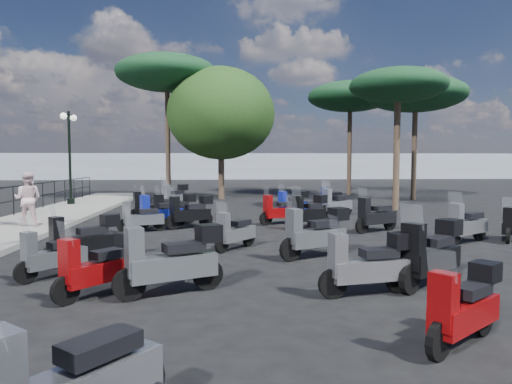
{
  "coord_description": "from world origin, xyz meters",
  "views": [
    {
      "loc": [
        0.15,
        -11.32,
        2.21
      ],
      "look_at": [
        1.1,
        3.14,
        1.2
      ],
      "focal_mm": 32.0,
      "sensor_mm": 36.0,
      "label": 1
    }
  ],
  "objects": [
    {
      "name": "ground",
      "position": [
        0.0,
        0.0,
        0.0
      ],
      "size": [
        120.0,
        120.0,
        0.0
      ],
      "primitive_type": "plane",
      "color": "black",
      "rests_on": "ground"
    },
    {
      "name": "sidewalk",
      "position": [
        -6.5,
        3.0,
        0.07
      ],
      "size": [
        3.0,
        30.0,
        0.15
      ],
      "primitive_type": "cube",
      "color": "slate",
      "rests_on": "ground"
    },
    {
      "name": "lamp_post_2",
      "position": [
        -7.16,
        10.6,
        2.63
      ],
      "size": [
        0.43,
        1.27,
        4.34
      ],
      "rotation": [
        0.0,
        0.0,
        -0.13
      ],
      "color": "black",
      "rests_on": "sidewalk"
    },
    {
      "name": "pedestrian_far",
      "position": [
        -6.09,
        3.41,
        1.0
      ],
      "size": [
        0.84,
        0.66,
        1.7
      ],
      "primitive_type": "imported",
      "rotation": [
        0.0,
        0.0,
        3.16
      ],
      "color": "beige",
      "rests_on": "sidewalk"
    },
    {
      "name": "scooter_2",
      "position": [
        -3.11,
        -2.67,
        0.41
      ],
      "size": [
        1.03,
        1.19,
        1.18
      ],
      "rotation": [
        0.0,
        0.0,
        2.44
      ],
      "color": "black",
      "rests_on": "ground"
    },
    {
      "name": "scooter_3",
      "position": [
        -2.9,
        -1.48,
        0.51
      ],
      "size": [
        1.41,
        1.18,
        1.34
      ],
      "rotation": [
        0.0,
        0.0,
        2.24
      ],
      "color": "black",
      "rests_on": "ground"
    },
    {
      "name": "scooter_4",
      "position": [
        -2.46,
        2.8,
        0.43
      ],
      "size": [
        1.47,
        0.74,
        1.23
      ],
      "rotation": [
        0.0,
        0.0,
        1.94
      ],
      "color": "black",
      "rests_on": "ground"
    },
    {
      "name": "scooter_5",
      "position": [
        -2.48,
        5.01,
        0.5
      ],
      "size": [
        1.7,
        0.89,
        1.43
      ],
      "rotation": [
        0.0,
        0.0,
        1.96
      ],
      "color": "black",
      "rests_on": "ground"
    },
    {
      "name": "scooter_7",
      "position": [
        -0.75,
        -3.88,
        0.56
      ],
      "size": [
        1.74,
        1.02,
        1.48
      ],
      "rotation": [
        0.0,
        0.0,
        2.01
      ],
      "color": "black",
      "rests_on": "ground"
    },
    {
      "name": "scooter_8",
      "position": [
        -1.92,
        -3.87,
        0.48
      ],
      "size": [
        1.17,
        1.33,
        1.28
      ],
      "rotation": [
        0.0,
        0.0,
        2.44
      ],
      "color": "black",
      "rests_on": "ground"
    },
    {
      "name": "scooter_9",
      "position": [
        -2.02,
        3.65,
        0.49
      ],
      "size": [
        1.58,
        1.02,
        1.4
      ],
      "rotation": [
        0.0,
        0.0,
        2.1
      ],
      "color": "black",
      "rests_on": "ground"
    },
    {
      "name": "scooter_10",
      "position": [
        -1.65,
        4.4,
        0.51
      ],
      "size": [
        1.5,
        1.09,
        1.36
      ],
      "rotation": [
        0.0,
        0.0,
        2.15
      ],
      "color": "black",
      "rests_on": "ground"
    },
    {
      "name": "scooter_11",
      "position": [
        -2.19,
        9.38,
        0.55
      ],
      "size": [
        1.12,
        1.63,
        1.45
      ],
      "rotation": [
        0.0,
        0.0,
        2.59
      ],
      "color": "black",
      "rests_on": "ground"
    },
    {
      "name": "scooter_13",
      "position": [
        2.45,
        -4.13,
        0.5
      ],
      "size": [
        1.67,
        0.62,
        1.34
      ],
      "rotation": [
        0.0,
        0.0,
        1.77
      ],
      "color": "black",
      "rests_on": "ground"
    },
    {
      "name": "scooter_14",
      "position": [
        0.36,
        -0.16,
        0.43
      ],
      "size": [
        1.04,
        1.27,
        1.23
      ],
      "rotation": [
        0.0,
        0.0,
        2.47
      ],
      "color": "black",
      "rests_on": "ground"
    },
    {
      "name": "scooter_15",
      "position": [
        2.16,
        -1.23,
        0.55
      ],
      "size": [
        1.71,
        1.03,
        1.47
      ],
      "rotation": [
        0.0,
        0.0,
        2.03
      ],
      "color": "black",
      "rests_on": "ground"
    },
    {
      "name": "scooter_16",
      "position": [
        2.83,
        3.29,
        0.52
      ],
      "size": [
        1.42,
        1.28,
        1.39
      ],
      "rotation": [
        0.0,
        0.0,
        2.29
      ],
      "color": "black",
      "rests_on": "ground"
    },
    {
      "name": "scooter_17",
      "position": [
        2.74,
        6.33,
        0.49
      ],
      "size": [
        1.41,
        1.06,
        1.29
      ],
      "rotation": [
        0.0,
        0.0,
        2.17
      ],
      "color": "black",
      "rests_on": "ground"
    },
    {
      "name": "scooter_19",
      "position": [
        2.95,
        -6.21,
        0.47
      ],
      "size": [
        1.33,
        1.06,
        1.24
      ],
      "rotation": [
        0.0,
        0.0,
        2.21
      ],
      "color": "black",
      "rests_on": "ground"
    },
    {
      "name": "scooter_20",
      "position": [
        3.71,
        -3.67,
        0.56
      ],
      "size": [
        1.58,
        1.32,
        1.5
      ],
      "rotation": [
        0.0,
        0.0,
        2.24
      ],
      "color": "black",
      "rests_on": "ground"
    },
    {
      "name": "scooter_21",
      "position": [
        4.73,
        2.34,
        0.48
      ],
      "size": [
        1.57,
        1.0,
        1.38
      ],
      "rotation": [
        0.0,
        0.0,
        2.09
      ],
      "color": "black",
      "rests_on": "ground"
    },
    {
      "name": "scooter_22",
      "position": [
        1.99,
        4.23,
        0.46
      ],
      "size": [
        1.54,
        0.87,
        1.31
      ],
      "rotation": [
        0.0,
        0.0,
        2.01
      ],
      "color": "black",
      "rests_on": "ground"
    },
    {
      "name": "scooter_23",
      "position": [
        4.43,
        6.19,
        0.49
      ],
      "size": [
        1.52,
        1.14,
        1.42
      ],
      "rotation": [
        0.0,
        0.0,
        2.18
      ],
      "color": "black",
      "rests_on": "ground"
    },
    {
      "name": "scooter_26",
      "position": [
        7.89,
        0.61,
        0.43
      ],
      "size": [
        0.95,
        1.34,
        1.23
      ],
      "rotation": [
        0.0,
        0.0,
        2.56
      ],
      "color": "black",
      "rests_on": "ground"
    },
    {
      "name": "scooter_27",
      "position": [
        6.53,
        0.32,
        0.48
      ],
      "size": [
        1.55,
        1.04,
        1.39
      ],
      "rotation": [
        0.0,
        0.0,
        2.12
      ],
      "color": "black",
      "rests_on": "ground"
    },
    {
      "name": "scooter_28",
      "position": [
        4.47,
        6.54,
        0.41
      ],
      "size": [
        1.43,
        0.67,
        1.18
      ],
      "rotation": [
        0.0,
        0.0,
        1.9
      ],
      "color": "black",
      "rests_on": "ground"
    },
    {
      "name": "scooter_29",
      "position": [
        5.03,
        9.41,
        0.43
      ],
      "size": [
        1.38,
        0.93,
        1.24
      ],
      "rotation": [
        0.0,
        0.0,
        2.13
      ],
      "color": "black",
      "rests_on": "ground"
    },
    {
      "name": "scooter_30",
      "position": [
        -1.03,
        3.54,
        0.51
      ],
      "size": [
        1.5,
        1.09,
        1.36
      ],
      "rotation": [
        0.0,
        0.0,
        2.15
      ],
      "color": "black",
      "rests_on": "ground"
    },
    {
      "name": "broadleaf_tree",
      "position": [
        -0.12,
        14.77,
        4.83
      ],
      "size": [
        6.13,
        6.13,
        7.45
      ],
      "color": "#38281E",
      "rests_on": "ground"
    },
    {
      "name": "pine_0",
      "position": [
        8.01,
        17.38,
        6.2
      ],
      "size": [
        5.39,
        5.39,
        7.17
      ],
      "color": "#38281E",
      "rests_on": "ground"
    },
    {
      "name": "pine_1",
      "position": [
        10.6,
        13.46,
        5.81
      ],
      "size": [
        5.52,
        5.52,
        6.8
      ],
      "color": "#38281E",
      "rests_on": "ground"
    },
    {
      "name": "pine_2",
      "position": [
        -3.2,
        15.4,
        7.15
      ],
      "size": [
        5.83,
        5.83,
        8.2
      ],
      "color": "#38281E",
      "rests_on": "ground"
    },
    {
      "name": "pine_3",
      "position": [
        7.67,
        8.41,
        5.43
      ],
      "size": [
        4.24,
        4.24,
        6.22
      ],
      "color": "#38281E",
      "rests_on": "ground"
    },
    {
      "name": "distant_hills",
      "position": [
        0.0,
        45.0,
        1.5
      ],
      "size": [
        70.0,
        8.0,
        3.0
      ],
      "primitive_type": "cube",
      "color": "gray",
      "rests_on": "ground"
    }
  ]
}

